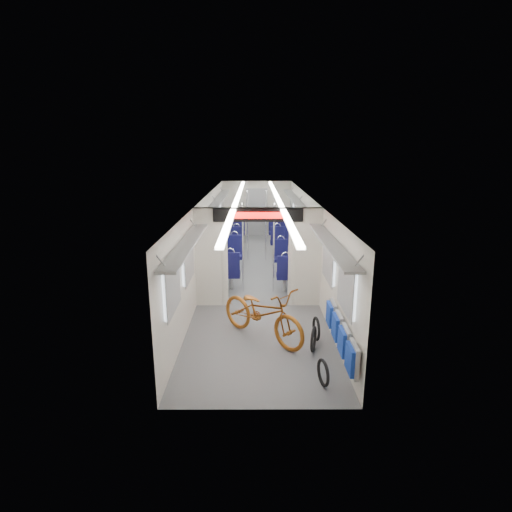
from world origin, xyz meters
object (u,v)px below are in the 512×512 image
(bicycle, at_px, (262,312))
(bike_hoop_a, at_px, (323,374))
(stanchion_far_right, at_px, (266,226))
(stanchion_near_right, at_px, (274,249))
(seat_bay_far_right, at_px, (282,233))
(flip_bench, at_px, (340,334))
(seat_bay_near_right, at_px, (291,262))
(seat_bay_far_left, at_px, (232,234))
(bike_hoop_b, at_px, (313,340))
(bike_hoop_c, at_px, (316,330))
(stanchion_near_left, at_px, (243,248))
(seat_bay_near_left, at_px, (224,259))
(stanchion_far_left, at_px, (248,226))

(bicycle, relative_size, bike_hoop_a, 4.71)
(stanchion_far_right, bearing_deg, stanchion_near_right, -87.83)
(stanchion_far_right, bearing_deg, seat_bay_far_right, 69.30)
(flip_bench, xyz_separation_m, seat_bay_near_right, (-0.42, 4.55, -0.04))
(seat_bay_far_left, relative_size, stanchion_near_right, 0.95)
(seat_bay_far_right, bearing_deg, bike_hoop_a, -89.70)
(bike_hoop_a, relative_size, seat_bay_far_right, 0.20)
(bicycle, height_order, bike_hoop_b, bicycle)
(bike_hoop_c, relative_size, stanchion_far_right, 0.20)
(stanchion_near_left, bearing_deg, seat_bay_far_right, 74.63)
(seat_bay_near_left, distance_m, seat_bay_near_right, 1.88)
(bicycle, bearing_deg, stanchion_far_left, 48.51)
(stanchion_near_left, bearing_deg, bike_hoop_c, -61.57)
(bicycle, bearing_deg, stanchion_far_right, 42.62)
(seat_bay_far_right, bearing_deg, seat_bay_near_left, -117.12)
(bicycle, relative_size, seat_bay_near_left, 0.92)
(bike_hoop_a, xyz_separation_m, bike_hoop_c, (0.12, 1.54, 0.01))
(flip_bench, height_order, stanchion_near_right, stanchion_near_right)
(bike_hoop_c, distance_m, stanchion_far_right, 5.90)
(seat_bay_near_right, distance_m, seat_bay_far_right, 3.88)
(stanchion_far_left, bearing_deg, flip_bench, -76.30)
(stanchion_near_left, bearing_deg, seat_bay_near_right, 33.77)
(flip_bench, distance_m, seat_bay_far_right, 8.44)
(flip_bench, height_order, stanchion_far_left, stanchion_far_left)
(bike_hoop_a, bearing_deg, bike_hoop_c, 85.45)
(stanchion_near_left, bearing_deg, seat_bay_far_left, 96.83)
(bike_hoop_a, bearing_deg, seat_bay_near_right, 90.52)
(bike_hoop_c, xyz_separation_m, seat_bay_near_right, (-0.17, 3.60, 0.33))
(stanchion_near_right, height_order, stanchion_far_left, same)
(seat_bay_far_right, xyz_separation_m, stanchion_far_right, (-0.65, -1.72, 0.59))
(bike_hoop_b, distance_m, stanchion_far_right, 6.32)
(bike_hoop_b, bearing_deg, flip_bench, -54.12)
(bike_hoop_b, distance_m, stanchion_far_left, 6.52)
(seat_bay_near_left, xyz_separation_m, stanchion_far_right, (1.22, 1.93, 0.58))
(bike_hoop_c, xyz_separation_m, seat_bay_near_left, (-2.04, 3.84, 0.36))
(bike_hoop_c, bearing_deg, bike_hoop_a, -94.55)
(bike_hoop_c, bearing_deg, seat_bay_far_left, 105.36)
(seat_bay_near_right, xyz_separation_m, seat_bay_far_left, (-1.87, 3.82, 0.02))
(bicycle, xyz_separation_m, stanchion_near_right, (0.33, 2.65, 0.61))
(seat_bay_far_right, relative_size, stanchion_near_right, 0.94)
(stanchion_far_left, bearing_deg, seat_bay_near_right, -61.28)
(seat_bay_near_left, bearing_deg, seat_bay_far_right, 62.88)
(seat_bay_far_right, bearing_deg, bicycle, -96.64)
(bicycle, bearing_deg, bike_hoop_c, -48.71)
(flip_bench, bearing_deg, stanchion_far_left, 103.70)
(bicycle, xyz_separation_m, seat_bay_far_right, (0.86, 7.43, 0.01))
(bike_hoop_a, height_order, stanchion_near_left, stanchion_near_left)
(seat_bay_near_right, bearing_deg, seat_bay_far_right, 90.00)
(seat_bay_near_left, xyz_separation_m, stanchion_near_left, (0.56, -1.11, 0.58))
(flip_bench, distance_m, bike_hoop_c, 1.05)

